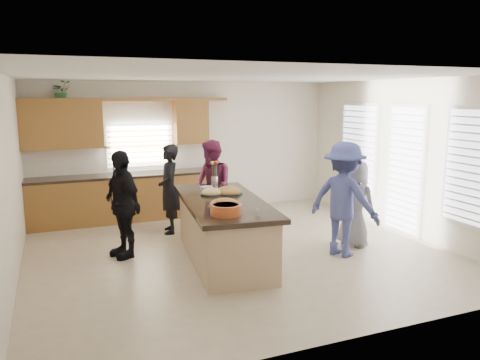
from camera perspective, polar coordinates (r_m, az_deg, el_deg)
name	(u,v)px	position (r m, az deg, el deg)	size (l,w,h in m)	color
floor	(238,252)	(7.69, -0.23, -8.77)	(6.50, 6.50, 0.00)	beige
room_shell	(238,135)	(7.30, -0.24, 5.48)	(6.52, 6.02, 2.81)	silver
back_cabinetry	(120,176)	(9.70, -14.41, 0.47)	(4.08, 0.66, 2.46)	olive
right_wall_glazing	(406,161)	(8.95, 19.63, 2.18)	(0.06, 4.00, 2.25)	white
island	(224,231)	(7.24, -2.00, -6.26)	(1.47, 2.82, 0.95)	tan
platter_front	(224,205)	(6.64, -1.90, -3.09)	(0.48, 0.48, 0.19)	black
platter_mid	(229,192)	(7.54, -1.38, -1.47)	(0.46, 0.46, 0.19)	black
platter_back	(212,193)	(7.47, -3.47, -1.59)	(0.38, 0.38, 0.16)	black
salad_bowl	(226,209)	(6.21, -1.72, -3.54)	(0.42, 0.42, 0.14)	#BC4F22
clear_cup	(258,212)	(6.18, 2.18, -3.96)	(0.07, 0.07, 0.09)	white
plate_stack	(207,188)	(7.88, -4.08, -0.99)	(0.21, 0.21, 0.05)	#BB8ECF
flower_vase	(214,172)	(8.27, -3.14, 0.96)	(0.14, 0.14, 0.42)	silver
potted_plant	(61,91)	(9.58, -20.96, 10.10)	(0.34, 0.30, 0.38)	#2A692C
woman_left_back	(169,189)	(8.66, -8.63, -1.11)	(0.60, 0.39, 1.64)	black
woman_left_mid	(212,187)	(8.58, -3.43, -0.83)	(0.83, 0.65, 1.72)	#621D3B
woman_left_front	(122,204)	(7.51, -14.17, -2.86)	(0.99, 0.41, 1.69)	black
woman_right_back	(344,199)	(7.51, 12.56, -2.31)	(1.17, 0.67, 1.81)	#3C4383
woman_right_front	(355,203)	(8.07, 13.88, -2.77)	(0.71, 0.46, 1.46)	gray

